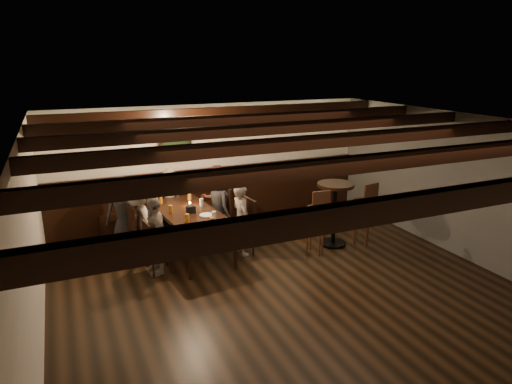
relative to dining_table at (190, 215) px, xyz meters
name	(u,v)px	position (x,y,z in m)	size (l,w,h in m)	color
room	(222,187)	(0.64, 0.16, 0.39)	(7.00, 7.00, 7.00)	black
dining_table	(190,215)	(0.00, 0.00, 0.00)	(1.09, 2.06, 0.74)	black
chair_left_near	(142,238)	(-0.76, 0.37, -0.42)	(0.43, 0.43, 0.87)	black
chair_left_far	(159,257)	(-0.67, -0.52, -0.42)	(0.43, 0.43, 0.86)	black
chair_right_near	(218,222)	(0.67, 0.52, -0.39)	(0.48, 0.48, 0.95)	black
chair_right_far	(240,237)	(0.76, -0.37, -0.39)	(0.49, 0.49, 0.97)	black
person_bench_left	(124,211)	(-0.99, 0.80, -0.04)	(0.63, 0.41, 1.28)	#29292B
person_bench_centre	(170,201)	(-0.11, 1.04, -0.03)	(0.47, 0.31, 1.30)	slate
person_bench_right	(216,197)	(0.80, 0.99, -0.04)	(0.62, 0.48, 1.28)	#5B2C1F
person_left_near	(139,220)	(-0.79, 0.37, -0.09)	(0.77, 0.44, 1.19)	#B4A799
person_left_far	(155,235)	(-0.70, -0.52, -0.06)	(0.73, 0.31, 1.25)	gray
person_right_near	(219,204)	(0.70, 0.52, -0.05)	(0.62, 0.41, 1.27)	#262628
person_right_far	(241,219)	(0.79, -0.37, -0.06)	(0.45, 0.30, 1.24)	gray
pint_a	(161,200)	(-0.35, 0.67, 0.13)	(0.07, 0.07, 0.14)	#BF7219
pint_b	(189,196)	(0.18, 0.67, 0.13)	(0.07, 0.07, 0.14)	#BF7219
pint_c	(171,209)	(-0.31, 0.07, 0.13)	(0.07, 0.07, 0.14)	#BF7219
pint_d	(201,202)	(0.28, 0.23, 0.13)	(0.07, 0.07, 0.14)	silver
pint_e	(187,218)	(-0.17, -0.47, 0.13)	(0.07, 0.07, 0.14)	#BF7219
pint_f	(214,216)	(0.26, -0.53, 0.13)	(0.07, 0.07, 0.14)	silver
pint_g	(212,222)	(0.13, -0.79, 0.13)	(0.07, 0.07, 0.14)	#BF7219
plate_near	(197,226)	(-0.08, -0.71, 0.07)	(0.24, 0.24, 0.01)	white
plate_far	(207,215)	(0.21, -0.28, 0.07)	(0.24, 0.24, 0.01)	white
condiment_caddy	(191,210)	(0.01, -0.05, 0.12)	(0.15, 0.10, 0.12)	black
candle	(190,205)	(0.09, 0.31, 0.09)	(0.05, 0.05, 0.05)	beige
high_top_table	(335,205)	(2.45, -0.67, 0.07)	(0.65, 0.65, 1.15)	black
bar_stool_left	(316,230)	(1.95, -0.88, -0.25)	(0.37, 0.38, 1.16)	#321C0F
bar_stool_right	(362,221)	(2.95, -0.83, -0.25)	(0.37, 0.40, 1.16)	#321C0F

